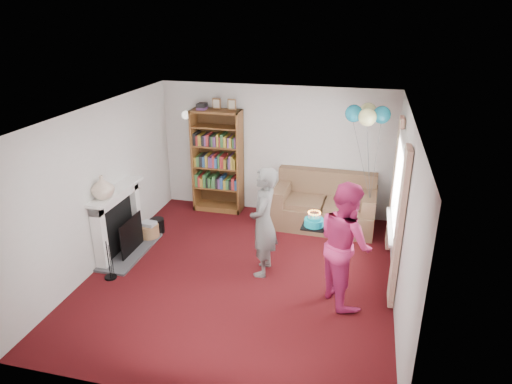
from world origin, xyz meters
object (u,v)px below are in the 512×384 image
(person_striped, at_px, (264,222))
(birthday_cake, at_px, (314,222))
(sofa, at_px, (325,206))
(person_magenta, at_px, (345,243))
(bookcase, at_px, (218,162))

(person_striped, bearing_deg, birthday_cake, 66.67)
(sofa, height_order, person_magenta, person_magenta)
(person_striped, bearing_deg, person_magenta, 70.15)
(bookcase, bearing_deg, birthday_cake, -48.40)
(bookcase, bearing_deg, person_striped, -56.67)
(person_striped, bearing_deg, sofa, 158.06)
(sofa, height_order, person_striped, person_striped)
(person_striped, relative_size, person_magenta, 0.98)
(birthday_cake, bearing_deg, person_striped, 157.64)
(sofa, bearing_deg, bookcase, 176.04)
(bookcase, xyz_separation_m, person_striped, (1.41, -2.15, -0.14))
(person_striped, bearing_deg, bookcase, -147.64)
(sofa, relative_size, birthday_cake, 5.79)
(bookcase, relative_size, sofa, 1.21)
(person_striped, xyz_separation_m, birthday_cake, (0.78, -0.32, 0.24))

